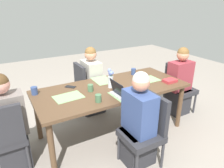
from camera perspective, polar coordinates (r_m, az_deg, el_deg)
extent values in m
plane|color=gray|center=(3.29, 0.00, -13.06)|extent=(10.00, 10.00, 0.00)
cube|color=brown|center=(2.93, 0.00, -1.27)|extent=(2.16, 0.94, 0.04)
cylinder|color=brown|center=(3.90, 9.96, -1.42)|extent=(0.07, 0.07, 0.71)
cylinder|color=brown|center=(3.14, -20.01, -8.65)|extent=(0.07, 0.07, 0.71)
cylinder|color=brown|center=(3.40, 18.31, -5.95)|extent=(0.07, 0.07, 0.71)
cylinder|color=brown|center=(2.50, -16.41, -16.96)|extent=(0.07, 0.07, 0.71)
cube|color=#2D2D33|center=(2.76, -27.46, -13.25)|extent=(0.44, 0.44, 0.08)
cube|color=#2D2D33|center=(2.46, -28.24, -10.52)|extent=(0.42, 0.06, 0.45)
cylinder|color=#333338|center=(3.04, -23.34, -14.14)|extent=(0.04, 0.04, 0.37)
cylinder|color=#333338|center=(2.74, -22.18, -18.48)|extent=(0.04, 0.04, 0.37)
cube|color=#2D2D33|center=(2.86, -25.57, -16.07)|extent=(0.34, 0.36, 0.45)
cube|color=slate|center=(2.62, -27.28, -7.76)|extent=(0.40, 0.24, 0.50)
sphere|color=#E19586|center=(2.47, -28.76, -0.24)|extent=(0.20, 0.20, 0.20)
cube|color=#2D2D33|center=(2.53, 8.05, -14.09)|extent=(0.44, 0.44, 0.08)
cube|color=#2D2D33|center=(2.49, 11.88, -7.72)|extent=(0.06, 0.42, 0.45)
cylinder|color=#333338|center=(2.47, 6.85, -21.94)|extent=(0.04, 0.04, 0.37)
cylinder|color=#333338|center=(2.70, 1.86, -17.18)|extent=(0.04, 0.04, 0.37)
cylinder|color=#333338|center=(2.66, 13.83, -18.64)|extent=(0.04, 0.04, 0.37)
cylinder|color=#333338|center=(2.88, 8.54, -14.62)|extent=(0.04, 0.04, 0.37)
cube|color=#2D2D33|center=(2.68, 7.02, -16.65)|extent=(0.36, 0.34, 0.45)
cube|color=#384C84|center=(2.41, 7.54, -7.81)|extent=(0.24, 0.40, 0.50)
sphere|color=tan|center=(2.25, 8.01, 0.39)|extent=(0.20, 0.20, 0.20)
sphere|color=beige|center=(2.24, 8.05, 1.11)|extent=(0.19, 0.19, 0.19)
cube|color=#2D2D33|center=(3.86, 18.51, -1.70)|extent=(0.44, 0.44, 0.08)
cube|color=#2D2D33|center=(3.88, 16.94, 2.85)|extent=(0.42, 0.06, 0.45)
cylinder|color=#333338|center=(3.98, 21.98, -5.04)|extent=(0.04, 0.04, 0.37)
cylinder|color=#333338|center=(3.71, 18.24, -6.51)|extent=(0.04, 0.04, 0.37)
cylinder|color=#333338|center=(4.19, 18.01, -3.08)|extent=(0.04, 0.04, 0.37)
cylinder|color=#333338|center=(3.94, 14.22, -4.32)|extent=(0.04, 0.04, 0.37)
cube|color=#2D2D33|center=(3.89, 17.58, -4.38)|extent=(0.34, 0.36, 0.45)
cube|color=#93333D|center=(3.71, 18.42, 2.20)|extent=(0.40, 0.24, 0.50)
sphere|color=tan|center=(3.61, 19.13, 7.73)|extent=(0.20, 0.20, 0.20)
sphere|color=brown|center=(3.60, 19.19, 8.19)|extent=(0.19, 0.19, 0.19)
cube|color=#2D2D33|center=(3.72, -5.98, -1.52)|extent=(0.44, 0.44, 0.08)
cube|color=#2D2D33|center=(3.55, -8.94, 1.79)|extent=(0.06, 0.42, 0.45)
cylinder|color=#333338|center=(4.04, -4.50, -2.97)|extent=(0.04, 0.04, 0.37)
cylinder|color=#333338|center=(3.73, -1.97, -5.13)|extent=(0.04, 0.04, 0.37)
cylinder|color=#333338|center=(3.91, -9.54, -4.11)|extent=(0.04, 0.04, 0.37)
cylinder|color=#333338|center=(3.59, -7.36, -6.47)|extent=(0.04, 0.04, 0.37)
cube|color=#2D2D33|center=(3.75, -5.49, -4.44)|extent=(0.36, 0.34, 0.45)
cube|color=#B7B2A8|center=(3.56, -5.76, 2.42)|extent=(0.24, 0.40, 0.50)
sphere|color=tan|center=(3.45, -6.00, 8.21)|extent=(0.20, 0.20, 0.20)
sphere|color=brown|center=(3.45, -6.02, 8.69)|extent=(0.19, 0.19, 0.19)
cylinder|color=silver|center=(2.88, -0.41, 0.61)|extent=(0.07, 0.07, 0.17)
sphere|color=#6B7FD1|center=(2.83, -0.47, 3.24)|extent=(0.05, 0.05, 0.05)
cylinder|color=#477A3D|center=(2.84, -0.47, 2.70)|extent=(0.01, 0.01, 0.06)
sphere|color=#6B7FD1|center=(2.82, -0.23, 3.00)|extent=(0.05, 0.05, 0.05)
cylinder|color=#477A3D|center=(2.83, -0.23, 2.52)|extent=(0.01, 0.01, 0.05)
sphere|color=#6B7FD1|center=(2.84, -0.10, 3.13)|extent=(0.05, 0.05, 0.05)
cylinder|color=#477A3D|center=(2.85, -0.10, 2.67)|extent=(0.01, 0.01, 0.05)
sphere|color=#6B7FD1|center=(2.85, -0.39, 2.99)|extent=(0.06, 0.06, 0.06)
cylinder|color=#477A3D|center=(2.85, -0.39, 2.61)|extent=(0.01, 0.01, 0.04)
sphere|color=#6B7FD1|center=(2.84, -0.71, 3.80)|extent=(0.05, 0.05, 0.05)
cylinder|color=#477A3D|center=(2.85, -0.70, 3.04)|extent=(0.01, 0.01, 0.08)
cube|color=#7FAD70|center=(2.68, -12.02, -3.55)|extent=(0.38, 0.28, 0.00)
cube|color=#7FAD70|center=(2.67, 3.03, -3.21)|extent=(0.27, 0.37, 0.00)
cube|color=#7FAD70|center=(3.24, 9.79, 1.19)|extent=(0.36, 0.26, 0.00)
cube|color=#7FAD70|center=(3.17, -2.70, 1.05)|extent=(0.27, 0.37, 0.00)
cube|color=silver|center=(2.66, 3.11, -3.04)|extent=(0.22, 0.32, 0.02)
cube|color=black|center=(2.58, 1.58, -1.34)|extent=(0.06, 0.31, 0.20)
cylinder|color=#33477A|center=(3.43, 5.98, 3.47)|extent=(0.08, 0.08, 0.10)
cylinder|color=#47704C|center=(2.49, -3.84, -3.99)|extent=(0.08, 0.08, 0.10)
cylinder|color=#33477A|center=(2.87, -20.80, -1.76)|extent=(0.08, 0.08, 0.10)
cylinder|color=#47704C|center=(2.79, -6.01, -1.11)|extent=(0.08, 0.08, 0.10)
cube|color=#B73338|center=(3.22, 15.80, 0.90)|extent=(0.20, 0.14, 0.04)
cube|color=black|center=(2.98, -11.47, -0.77)|extent=(0.16, 0.16, 0.01)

